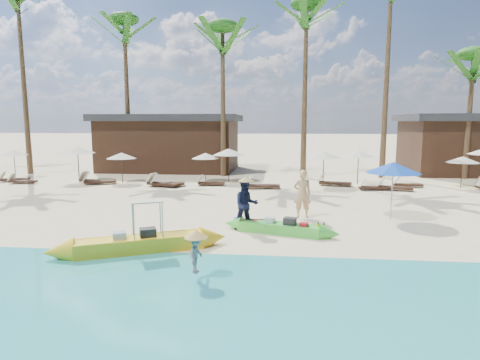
# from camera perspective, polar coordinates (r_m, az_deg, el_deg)

# --- Properties ---
(ground) EXTENTS (240.00, 240.00, 0.00)m
(ground) POSITION_cam_1_polar(r_m,az_deg,el_deg) (13.85, 3.08, -7.37)
(ground) COLOR beige
(ground) RESTS_ON ground
(wet_sand_strip) EXTENTS (240.00, 4.50, 0.01)m
(wet_sand_strip) POSITION_cam_1_polar(r_m,az_deg,el_deg) (9.13, 1.53, -15.77)
(wet_sand_strip) COLOR tan
(wet_sand_strip) RESTS_ON ground
(green_canoe) EXTENTS (4.39, 1.53, 0.57)m
(green_canoe) POSITION_cam_1_polar(r_m,az_deg,el_deg) (13.67, 5.64, -6.77)
(green_canoe) COLOR #46CD3E
(green_canoe) RESTS_ON ground
(yellow_canoe) EXTENTS (5.40, 2.70, 1.49)m
(yellow_canoe) POSITION_cam_1_polar(r_m,az_deg,el_deg) (12.08, -14.01, -8.74)
(yellow_canoe) COLOR yellow
(yellow_canoe) RESTS_ON ground
(tourist) EXTENTS (0.74, 0.53, 1.90)m
(tourist) POSITION_cam_1_polar(r_m,az_deg,el_deg) (15.82, 8.85, -1.97)
(tourist) COLOR tan
(tourist) RESTS_ON ground
(vendor_green) EXTENTS (1.02, 0.89, 1.77)m
(vendor_green) POSITION_cam_1_polar(r_m,az_deg,el_deg) (13.90, 0.87, -3.54)
(vendor_green) COLOR #131835
(vendor_green) RESTS_ON ground
(vendor_yellow) EXTENTS (0.42, 0.64, 0.92)m
(vendor_yellow) POSITION_cam_1_polar(r_m,az_deg,el_deg) (9.66, -6.24, -10.40)
(vendor_yellow) COLOR gray
(vendor_yellow) RESTS_ON ground
(blue_umbrella) EXTENTS (2.07, 2.07, 2.23)m
(blue_umbrella) POSITION_cam_1_polar(r_m,az_deg,el_deg) (16.30, 20.96, 1.66)
(blue_umbrella) COLOR #99999E
(blue_umbrella) RESTS_ON ground
(resort_parasol_1) EXTENTS (1.86, 1.86, 1.92)m
(resort_parasol_1) POSITION_cam_1_polar(r_m,az_deg,el_deg) (30.65, -29.50, 3.42)
(resort_parasol_1) COLOR #351E15
(resort_parasol_1) RESTS_ON ground
(lounger_1_right) EXTENTS (1.78, 1.07, 0.58)m
(lounger_1_right) POSITION_cam_1_polar(r_m,az_deg,el_deg) (29.10, -29.57, 0.17)
(lounger_1_right) COLOR #351E15
(lounger_1_right) RESTS_ON ground
(resort_parasol_2) EXTENTS (2.18, 2.18, 2.25)m
(resort_parasol_2) POSITION_cam_1_polar(r_m,az_deg,el_deg) (27.05, -22.10, 4.02)
(resort_parasol_2) COLOR #351E15
(resort_parasol_2) RESTS_ON ground
(lounger_2_left) EXTENTS (1.68, 0.58, 0.56)m
(lounger_2_left) POSITION_cam_1_polar(r_m,az_deg,el_deg) (27.92, -28.67, -0.07)
(lounger_2_left) COLOR #351E15
(lounger_2_left) RESTS_ON ground
(resort_parasol_3) EXTENTS (1.82, 1.82, 1.87)m
(resort_parasol_3) POSITION_cam_1_polar(r_m,az_deg,el_deg) (25.70, -16.51, 3.34)
(resort_parasol_3) COLOR #351E15
(resort_parasol_3) RESTS_ON ground
(lounger_3_left) EXTENTS (1.87, 1.09, 0.61)m
(lounger_3_left) POSITION_cam_1_polar(r_m,az_deg,el_deg) (26.26, -20.41, -0.00)
(lounger_3_left) COLOR #351E15
(lounger_3_left) RESTS_ON ground
(lounger_3_right) EXTENTS (2.02, 1.21, 0.66)m
(lounger_3_right) POSITION_cam_1_polar(r_m,az_deg,el_deg) (25.68, -19.58, -0.10)
(lounger_3_right) COLOR #351E15
(lounger_3_right) RESTS_ON ground
(resort_parasol_4) EXTENTS (1.77, 1.77, 1.82)m
(resort_parasol_4) POSITION_cam_1_polar(r_m,az_deg,el_deg) (25.24, -4.94, 3.45)
(resort_parasol_4) COLOR #351E15
(resort_parasol_4) RESTS_ON ground
(lounger_4_left) EXTENTS (2.09, 1.18, 0.68)m
(lounger_4_left) POSITION_cam_1_polar(r_m,az_deg,el_deg) (23.78, -11.15, -0.39)
(lounger_4_left) COLOR #351E15
(lounger_4_left) RESTS_ON ground
(lounger_4_right) EXTENTS (2.03, 0.98, 0.66)m
(lounger_4_right) POSITION_cam_1_polar(r_m,az_deg,el_deg) (23.84, -10.48, -0.37)
(lounger_4_right) COLOR #351E15
(lounger_4_right) RESTS_ON ground
(resort_parasol_5) EXTENTS (2.04, 2.04, 2.10)m
(resort_parasol_5) POSITION_cam_1_polar(r_m,az_deg,el_deg) (24.99, -1.62, 4.03)
(resort_parasol_5) COLOR #351E15
(resort_parasol_5) RESTS_ON ground
(lounger_5_left) EXTENTS (1.63, 0.50, 0.55)m
(lounger_5_left) POSITION_cam_1_polar(r_m,az_deg,el_deg) (23.81, -4.40, -0.35)
(lounger_5_left) COLOR #351E15
(lounger_5_left) RESTS_ON ground
(resort_parasol_6) EXTENTS (2.00, 2.00, 2.06)m
(resort_parasol_6) POSITION_cam_1_polar(r_m,az_deg,el_deg) (23.91, 11.83, 3.58)
(resort_parasol_6) COLOR #351E15
(resort_parasol_6) RESTS_ON ground
(lounger_6_left) EXTENTS (1.99, 0.76, 0.66)m
(lounger_6_left) POSITION_cam_1_polar(r_m,az_deg,el_deg) (22.66, 2.94, -0.68)
(lounger_6_left) COLOR #351E15
(lounger_6_left) RESTS_ON ground
(lounger_6_right) EXTENTS (2.03, 1.00, 0.66)m
(lounger_6_right) POSITION_cam_1_polar(r_m,az_deg,el_deg) (24.27, 13.07, -0.29)
(lounger_6_right) COLOR #351E15
(lounger_6_right) RESTS_ON ground
(resort_parasol_7) EXTENTS (2.00, 2.00, 2.06)m
(resort_parasol_7) POSITION_cam_1_polar(r_m,az_deg,el_deg) (25.18, 16.51, 3.64)
(resort_parasol_7) COLOR #351E15
(resort_parasol_7) RESTS_ON ground
(lounger_7_left) EXTENTS (1.74, 0.66, 0.58)m
(lounger_7_left) POSITION_cam_1_polar(r_m,az_deg,el_deg) (23.30, 18.24, -0.91)
(lounger_7_left) COLOR #351E15
(lounger_7_left) RESTS_ON ground
(lounger_7_right) EXTENTS (1.97, 1.02, 0.64)m
(lounger_7_right) POSITION_cam_1_polar(r_m,az_deg,el_deg) (23.62, 20.92, -0.87)
(lounger_7_right) COLOR #351E15
(lounger_7_right) RESTS_ON ground
(resort_parasol_8) EXTENTS (1.77, 1.77, 1.82)m
(resort_parasol_8) POSITION_cam_1_polar(r_m,az_deg,el_deg) (25.83, 29.11, 2.56)
(resort_parasol_8) COLOR #351E15
(resort_parasol_8) RESTS_ON ground
(lounger_8_left) EXTENTS (1.69, 0.56, 0.57)m
(lounger_8_left) POSITION_cam_1_polar(r_m,az_deg,el_deg) (25.06, 22.50, -0.51)
(lounger_8_left) COLOR #351E15
(lounger_8_left) RESTS_ON ground
(palm_1) EXTENTS (2.08, 2.08, 13.60)m
(palm_1) POSITION_cam_1_polar(r_m,az_deg,el_deg) (33.64, -28.92, 19.41)
(palm_1) COLOR brown
(palm_1) RESTS_ON ground
(palm_2) EXTENTS (2.08, 2.08, 11.33)m
(palm_2) POSITION_cam_1_polar(r_m,az_deg,el_deg) (30.96, -16.04, 18.06)
(palm_2) COLOR brown
(palm_2) RESTS_ON ground
(palm_3) EXTENTS (2.08, 2.08, 10.52)m
(palm_3) POSITION_cam_1_polar(r_m,az_deg,el_deg) (28.30, -2.48, 18.08)
(palm_3) COLOR brown
(palm_3) RESTS_ON ground
(palm_4) EXTENTS (2.08, 2.08, 11.70)m
(palm_4) POSITION_cam_1_polar(r_m,az_deg,el_deg) (27.98, 9.38, 19.92)
(palm_4) COLOR brown
(palm_4) RESTS_ON ground
(palm_5) EXTENTS (2.08, 2.08, 13.60)m
(palm_5) POSITION_cam_1_polar(r_m,az_deg,el_deg) (29.41, 20.56, 21.67)
(palm_5) COLOR brown
(palm_5) RESTS_ON ground
(palm_6) EXTENTS (2.08, 2.08, 8.51)m
(palm_6) POSITION_cam_1_polar(r_m,az_deg,el_deg) (30.59, 30.20, 13.37)
(palm_6) COLOR brown
(palm_6) RESTS_ON ground
(pavilion_west) EXTENTS (10.80, 6.60, 4.30)m
(pavilion_west) POSITION_cam_1_polar(r_m,az_deg,el_deg) (32.04, -9.85, 5.35)
(pavilion_west) COLOR #351E15
(pavilion_west) RESTS_ON ground
(pavilion_east) EXTENTS (8.80, 6.60, 4.30)m
(pavilion_east) POSITION_cam_1_polar(r_m,az_deg,el_deg) (33.64, 29.34, 4.56)
(pavilion_east) COLOR #351E15
(pavilion_east) RESTS_ON ground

